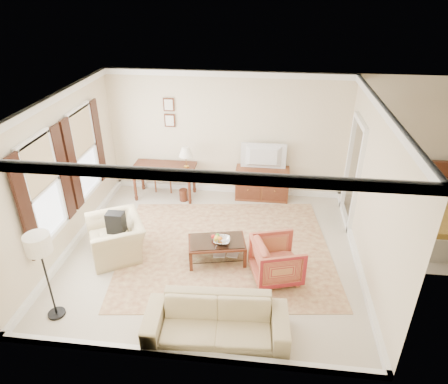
% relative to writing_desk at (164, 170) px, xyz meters
% --- Properties ---
extents(room_shell, '(5.51, 5.01, 2.91)m').
position_rel_writing_desk_xyz_m(room_shell, '(1.41, -2.04, 1.79)').
color(room_shell, beige).
rests_on(room_shell, ground).
extents(annex_bedroom, '(3.00, 2.70, 2.90)m').
position_rel_writing_desk_xyz_m(annex_bedroom, '(5.90, -0.89, -0.34)').
color(annex_bedroom, beige).
rests_on(annex_bedroom, ground).
extents(window_front, '(0.12, 1.56, 1.80)m').
position_rel_writing_desk_xyz_m(window_front, '(-1.29, -2.74, 0.87)').
color(window_front, '#CCB284').
rests_on(window_front, room_shell).
extents(window_rear, '(0.12, 1.56, 1.80)m').
position_rel_writing_desk_xyz_m(window_rear, '(-1.29, -1.14, 0.87)').
color(window_rear, '#CCB284').
rests_on(window_rear, room_shell).
extents(doorway, '(0.10, 1.12, 2.25)m').
position_rel_writing_desk_xyz_m(doorway, '(4.12, -0.54, 0.39)').
color(doorway, white).
rests_on(doorway, room_shell).
extents(rug, '(4.38, 3.89, 0.01)m').
position_rel_writing_desk_xyz_m(rug, '(1.66, -1.93, -0.68)').
color(rug, brown).
rests_on(rug, room_shell).
extents(writing_desk, '(1.45, 0.72, 0.79)m').
position_rel_writing_desk_xyz_m(writing_desk, '(0.00, 0.00, 0.00)').
color(writing_desk, '#532617').
rests_on(writing_desk, room_shell).
extents(desk_chair, '(0.46, 0.46, 1.05)m').
position_rel_writing_desk_xyz_m(desk_chair, '(-0.10, 0.35, -0.16)').
color(desk_chair, brown).
rests_on(desk_chair, room_shell).
extents(desk_lamp, '(0.32, 0.32, 0.50)m').
position_rel_writing_desk_xyz_m(desk_lamp, '(0.53, 0.00, 0.36)').
color(desk_lamp, silver).
rests_on(desk_lamp, writing_desk).
extents(framed_prints, '(0.25, 0.04, 0.68)m').
position_rel_writing_desk_xyz_m(framed_prints, '(0.10, 0.43, 1.26)').
color(framed_prints, '#532617').
rests_on(framed_prints, room_shell).
extents(sideboard, '(1.23, 0.47, 0.76)m').
position_rel_writing_desk_xyz_m(sideboard, '(2.28, 0.20, -0.30)').
color(sideboard, brown).
rests_on(sideboard, room_shell).
extents(tv, '(0.98, 0.57, 0.13)m').
position_rel_writing_desk_xyz_m(tv, '(2.28, 0.18, 0.57)').
color(tv, black).
rests_on(tv, sideboard).
extents(coffee_table, '(1.13, 0.80, 0.44)m').
position_rel_writing_desk_xyz_m(coffee_table, '(1.55, -2.29, -0.35)').
color(coffee_table, '#532617').
rests_on(coffee_table, room_shell).
extents(fruit_bowl, '(0.42, 0.42, 0.10)m').
position_rel_writing_desk_xyz_m(fruit_bowl, '(1.65, -2.33, -0.19)').
color(fruit_bowl, silver).
rests_on(fruit_bowl, coffee_table).
extents(book_a, '(0.28, 0.04, 0.38)m').
position_rel_writing_desk_xyz_m(book_a, '(1.49, -2.30, -0.51)').
color(book_a, brown).
rests_on(book_a, coffee_table).
extents(book_b, '(0.28, 0.07, 0.38)m').
position_rel_writing_desk_xyz_m(book_b, '(1.74, -2.24, -0.51)').
color(book_b, brown).
rests_on(book_b, coffee_table).
extents(striped_armchair, '(0.94, 0.98, 0.82)m').
position_rel_writing_desk_xyz_m(striped_armchair, '(2.64, -2.64, -0.27)').
color(striped_armchair, maroon).
rests_on(striped_armchair, room_shell).
extents(club_armchair, '(1.16, 1.30, 0.95)m').
position_rel_writing_desk_xyz_m(club_armchair, '(-0.35, -2.30, -0.20)').
color(club_armchair, tan).
rests_on(club_armchair, room_shell).
extents(backpack, '(0.31, 0.38, 0.40)m').
position_rel_writing_desk_xyz_m(backpack, '(-0.32, -2.29, 0.04)').
color(backpack, black).
rests_on(backpack, club_armchair).
extents(sofa, '(2.10, 0.73, 0.81)m').
position_rel_writing_desk_xyz_m(sofa, '(1.78, -4.07, -0.28)').
color(sofa, tan).
rests_on(sofa, room_shell).
extents(floor_lamp, '(0.37, 0.37, 1.50)m').
position_rel_writing_desk_xyz_m(floor_lamp, '(-0.76, -3.94, 0.57)').
color(floor_lamp, black).
rests_on(floor_lamp, room_shell).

